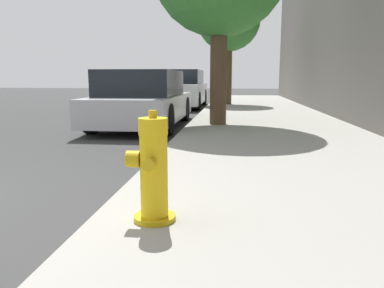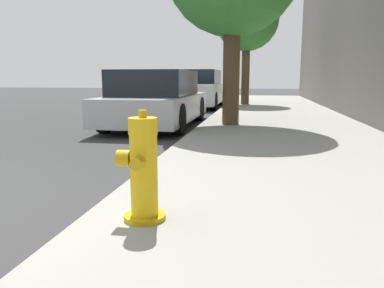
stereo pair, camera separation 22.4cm
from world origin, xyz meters
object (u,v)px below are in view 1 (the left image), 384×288
(street_tree_far, at_px, (229,20))
(parked_car_mid, at_px, (181,89))
(fire_hydrant, at_px, (153,171))
(parked_car_near, at_px, (143,100))

(street_tree_far, bearing_deg, parked_car_mid, -173.38)
(fire_hydrant, relative_size, parked_car_near, 0.18)
(parked_car_mid, bearing_deg, parked_car_near, -90.15)
(parked_car_near, xyz_separation_m, parked_car_mid, (0.02, 5.97, 0.07))
(parked_car_near, relative_size, parked_car_mid, 0.95)
(street_tree_far, bearing_deg, parked_car_near, -106.45)
(fire_hydrant, distance_m, parked_car_mid, 12.16)
(fire_hydrant, relative_size, parked_car_mid, 0.17)
(fire_hydrant, relative_size, street_tree_far, 0.18)
(fire_hydrant, height_order, street_tree_far, street_tree_far)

